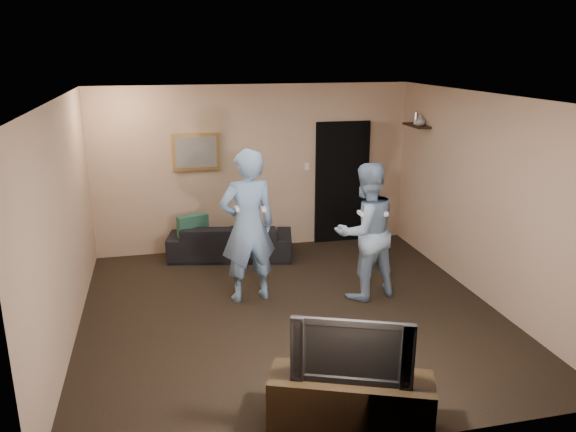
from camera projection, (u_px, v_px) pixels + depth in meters
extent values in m
plane|color=black|center=(291.00, 313.00, 6.89)|extent=(5.00, 5.00, 0.00)
cube|color=silver|center=(291.00, 97.00, 6.15)|extent=(5.00, 5.00, 0.04)
cube|color=tan|center=(254.00, 168.00, 8.85)|extent=(5.00, 0.04, 2.60)
cube|color=tan|center=(369.00, 301.00, 4.18)|extent=(5.00, 0.04, 2.60)
cube|color=tan|center=(63.00, 226.00, 5.97)|extent=(0.04, 5.00, 2.60)
cube|color=tan|center=(484.00, 199.00, 7.06)|extent=(0.04, 5.00, 2.60)
imported|color=black|center=(231.00, 240.00, 8.67)|extent=(1.99, 1.11, 0.55)
cube|color=#174739|center=(193.00, 230.00, 8.48)|extent=(0.49, 0.28, 0.46)
cube|color=olive|center=(196.00, 152.00, 8.55)|extent=(0.72, 0.05, 0.57)
cube|color=slate|center=(196.00, 152.00, 8.52)|extent=(0.62, 0.01, 0.47)
cube|color=black|center=(342.00, 183.00, 9.22)|extent=(0.90, 0.06, 2.00)
cube|color=silver|center=(307.00, 166.00, 9.01)|extent=(0.08, 0.02, 0.12)
cube|color=black|center=(417.00, 126.00, 8.52)|extent=(0.20, 0.60, 0.03)
imported|color=#A4A4A9|center=(420.00, 120.00, 8.40)|extent=(0.19, 0.19, 0.15)
cylinder|color=silver|center=(416.00, 118.00, 8.53)|extent=(0.06, 0.06, 0.18)
cube|color=black|center=(350.00, 403.00, 4.72)|extent=(1.43, 0.91, 0.49)
imported|color=black|center=(352.00, 347.00, 4.57)|extent=(0.97, 0.48, 0.57)
imported|color=#739AC7|center=(248.00, 226.00, 7.01)|extent=(0.77, 0.56, 1.96)
cube|color=white|center=(237.00, 209.00, 6.69)|extent=(0.04, 0.14, 0.04)
cube|color=white|center=(263.00, 209.00, 6.76)|extent=(0.05, 0.09, 0.05)
imported|color=#809DBA|center=(365.00, 231.00, 7.12)|extent=(0.98, 0.84, 1.77)
cube|color=white|center=(360.00, 213.00, 6.78)|extent=(0.04, 0.14, 0.04)
cube|color=white|center=(385.00, 213.00, 6.86)|extent=(0.05, 0.09, 0.05)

